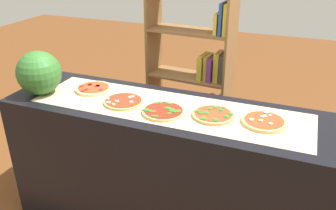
{
  "coord_description": "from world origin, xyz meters",
  "views": [
    {
      "loc": [
        0.73,
        -1.86,
        1.92
      ],
      "look_at": [
        0.0,
        0.0,
        0.97
      ],
      "focal_mm": 37.9,
      "sensor_mm": 36.0,
      "label": 1
    }
  ],
  "objects_px": {
    "pizza_pepperoni_0": "(94,88)",
    "pizza_spinach_2": "(163,111)",
    "pizza_mushroom_4": "(264,121)",
    "bookshelf": "(200,85)",
    "watermelon": "(39,73)",
    "pizza_mushroom_1": "(124,101)",
    "pizza_spinach_3": "(213,115)"
  },
  "relations": [
    {
      "from": "pizza_pepperoni_0",
      "to": "bookshelf",
      "type": "height_order",
      "value": "bookshelf"
    },
    {
      "from": "pizza_mushroom_1",
      "to": "pizza_spinach_3",
      "type": "relative_size",
      "value": 1.01
    },
    {
      "from": "pizza_pepperoni_0",
      "to": "pizza_mushroom_1",
      "type": "xyz_separation_m",
      "value": [
        0.29,
        -0.11,
        -0.0
      ]
    },
    {
      "from": "pizza_spinach_3",
      "to": "pizza_pepperoni_0",
      "type": "bearing_deg",
      "value": 174.51
    },
    {
      "from": "pizza_pepperoni_0",
      "to": "pizza_spinach_2",
      "type": "xyz_separation_m",
      "value": [
        0.59,
        -0.15,
        -0.0
      ]
    },
    {
      "from": "bookshelf",
      "to": "pizza_mushroom_4",
      "type": "bearing_deg",
      "value": -54.3
    },
    {
      "from": "pizza_mushroom_4",
      "to": "watermelon",
      "type": "height_order",
      "value": "watermelon"
    },
    {
      "from": "pizza_pepperoni_0",
      "to": "bookshelf",
      "type": "xyz_separation_m",
      "value": [
        0.52,
        0.84,
        -0.22
      ]
    },
    {
      "from": "pizza_mushroom_4",
      "to": "pizza_mushroom_1",
      "type": "bearing_deg",
      "value": -176.84
    },
    {
      "from": "pizza_spinach_2",
      "to": "pizza_mushroom_4",
      "type": "bearing_deg",
      "value": 8.57
    },
    {
      "from": "pizza_mushroom_1",
      "to": "watermelon",
      "type": "bearing_deg",
      "value": -173.66
    },
    {
      "from": "pizza_mushroom_1",
      "to": "watermelon",
      "type": "distance_m",
      "value": 0.61
    },
    {
      "from": "pizza_mushroom_1",
      "to": "pizza_mushroom_4",
      "type": "height_order",
      "value": "pizza_mushroom_4"
    },
    {
      "from": "pizza_mushroom_1",
      "to": "pizza_spinach_3",
      "type": "xyz_separation_m",
      "value": [
        0.59,
        0.03,
        0.0
      ]
    },
    {
      "from": "pizza_spinach_3",
      "to": "watermelon",
      "type": "xyz_separation_m",
      "value": [
        -1.18,
        -0.09,
        0.14
      ]
    },
    {
      "from": "pizza_mushroom_1",
      "to": "bookshelf",
      "type": "xyz_separation_m",
      "value": [
        0.23,
        0.95,
        -0.21
      ]
    },
    {
      "from": "pizza_pepperoni_0",
      "to": "pizza_spinach_2",
      "type": "relative_size",
      "value": 0.96
    },
    {
      "from": "watermelon",
      "to": "pizza_spinach_2",
      "type": "bearing_deg",
      "value": 1.68
    },
    {
      "from": "pizza_mushroom_1",
      "to": "pizza_mushroom_4",
      "type": "bearing_deg",
      "value": 3.16
    },
    {
      "from": "pizza_spinach_3",
      "to": "bookshelf",
      "type": "bearing_deg",
      "value": 111.03
    },
    {
      "from": "pizza_mushroom_4",
      "to": "bookshelf",
      "type": "height_order",
      "value": "bookshelf"
    },
    {
      "from": "pizza_spinach_3",
      "to": "watermelon",
      "type": "height_order",
      "value": "watermelon"
    },
    {
      "from": "pizza_mushroom_1",
      "to": "pizza_spinach_3",
      "type": "bearing_deg",
      "value": 2.5
    },
    {
      "from": "pizza_mushroom_1",
      "to": "bookshelf",
      "type": "relative_size",
      "value": 0.16
    },
    {
      "from": "pizza_pepperoni_0",
      "to": "bookshelf",
      "type": "bearing_deg",
      "value": 58.08
    },
    {
      "from": "pizza_pepperoni_0",
      "to": "pizza_spinach_2",
      "type": "distance_m",
      "value": 0.61
    },
    {
      "from": "pizza_mushroom_1",
      "to": "pizza_spinach_3",
      "type": "height_order",
      "value": "same"
    },
    {
      "from": "pizza_mushroom_4",
      "to": "watermelon",
      "type": "relative_size",
      "value": 0.88
    },
    {
      "from": "pizza_mushroom_1",
      "to": "pizza_mushroom_4",
      "type": "distance_m",
      "value": 0.88
    },
    {
      "from": "pizza_spinach_2",
      "to": "watermelon",
      "type": "bearing_deg",
      "value": -178.32
    },
    {
      "from": "pizza_pepperoni_0",
      "to": "pizza_spinach_2",
      "type": "bearing_deg",
      "value": -14.35
    },
    {
      "from": "pizza_spinach_2",
      "to": "watermelon",
      "type": "height_order",
      "value": "watermelon"
    }
  ]
}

